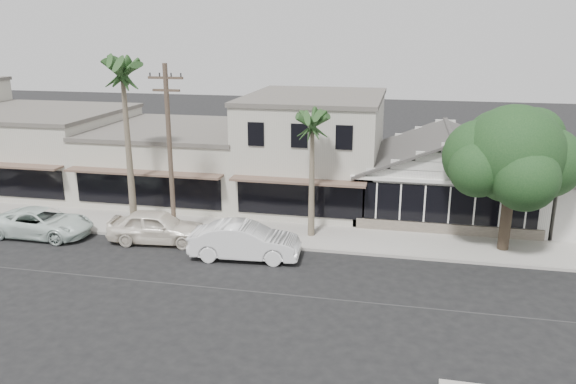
% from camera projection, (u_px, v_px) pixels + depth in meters
% --- Properties ---
extents(ground, '(140.00, 140.00, 0.00)m').
position_uv_depth(ground, '(332.00, 299.00, 22.79)').
color(ground, black).
rests_on(ground, ground).
extents(sidewalk_north, '(90.00, 3.50, 0.15)m').
position_uv_depth(sidewalk_north, '(203.00, 228.00, 30.71)').
color(sidewalk_north, '#9E9991').
rests_on(sidewalk_north, ground).
extents(corner_shop, '(10.40, 8.60, 5.10)m').
position_uv_depth(corner_shop, '(446.00, 171.00, 32.79)').
color(corner_shop, silver).
rests_on(corner_shop, ground).
extents(row_building_near, '(8.00, 10.00, 6.50)m').
position_uv_depth(row_building_near, '(314.00, 151.00, 35.17)').
color(row_building_near, '#BBB8A9').
rests_on(row_building_near, ground).
extents(row_building_midnear, '(10.00, 10.00, 4.20)m').
position_uv_depth(row_building_midnear, '(181.00, 162.00, 37.29)').
color(row_building_midnear, beige).
rests_on(row_building_midnear, ground).
extents(row_building_midfar, '(11.00, 10.00, 5.00)m').
position_uv_depth(row_building_midfar, '(39.00, 149.00, 39.27)').
color(row_building_midfar, '#BBB8A9').
rests_on(row_building_midfar, ground).
extents(utility_pole, '(1.80, 0.24, 9.00)m').
position_uv_depth(utility_pole, '(170.00, 149.00, 28.14)').
color(utility_pole, brown).
rests_on(utility_pole, ground).
extents(car_0, '(5.12, 2.43, 1.69)m').
position_uv_depth(car_0, '(157.00, 227.00, 28.72)').
color(car_0, silver).
rests_on(car_0, ground).
extents(car_1, '(5.38, 2.22, 1.73)m').
position_uv_depth(car_1, '(245.00, 241.00, 26.70)').
color(car_1, white).
rests_on(car_1, ground).
extents(car_2, '(5.35, 2.52, 1.48)m').
position_uv_depth(car_2, '(42.00, 223.00, 29.61)').
color(car_2, silver).
rests_on(car_2, ground).
extents(shade_tree, '(6.54, 5.91, 7.25)m').
position_uv_depth(shade_tree, '(511.00, 156.00, 26.59)').
color(shade_tree, '#433628').
rests_on(shade_tree, ground).
extents(palm_east, '(3.16, 3.16, 7.12)m').
position_uv_depth(palm_east, '(312.00, 124.00, 27.87)').
color(palm_east, '#726651').
rests_on(palm_east, ground).
extents(palm_mid, '(3.65, 3.65, 9.73)m').
position_uv_depth(palm_mid, '(122.00, 74.00, 28.70)').
color(palm_mid, '#726651').
rests_on(palm_mid, ground).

